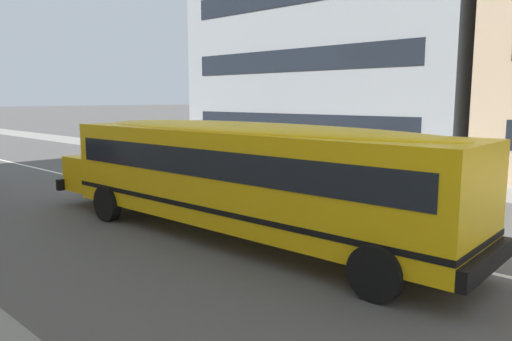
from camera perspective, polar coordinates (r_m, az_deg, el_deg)
The scene contains 4 objects.
ground_plane at distance 10.95m, azimuth 16.80°, elevation -9.17°, with size 400.00×400.00×0.00m, color #54514F.
lane_centreline at distance 10.95m, azimuth 16.80°, elevation -9.16°, with size 110.00×0.16×0.01m, color silver.
school_bus at distance 11.28m, azimuth -2.11°, elevation 0.10°, with size 12.19×2.90×2.71m.
parked_car_silver_beside_sign at distance 23.19m, azimuth -5.44°, elevation 2.45°, with size 3.94×1.95×1.64m.
Camera 1 is at (4.59, -9.40, 3.24)m, focal length 34.31 mm.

